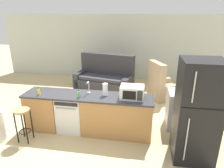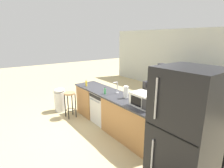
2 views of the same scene
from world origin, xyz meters
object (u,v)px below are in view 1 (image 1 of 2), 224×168
Objects in this scene: microwave at (132,92)px; dishwasher at (72,113)px; kettle at (193,87)px; armchair at (161,88)px; bar_stool at (23,118)px; couch at (105,79)px; dish_soap_bottle at (39,92)px; refrigerator at (197,112)px; soap_bottle at (79,94)px; stove_range at (183,110)px; paper_towel_roll at (105,90)px.

dishwasher is at bearing 179.95° from microwave.
kettle is 1.80m from armchair.
bar_stool is 3.51m from couch.
refrigerator is at bearing -6.69° from dish_soap_bottle.
soap_bottle is at bearing 22.31° from bar_stool.
stove_range is 0.47× the size of refrigerator.
refrigerator is at bearing -97.83° from kettle.
refrigerator is 1.32m from microwave.
dishwasher is at bearing 14.08° from dish_soap_bottle.
kettle is (3.43, 0.85, 0.01)m from dish_soap_bottle.
microwave is 0.42× the size of armchair.
stove_range is 3.20m from couch.
bar_stool is at bearing -143.84° from dishwasher.
armchair reaches higher than kettle.
refrigerator is 1.24m from kettle.
stove_range is 2.50m from soap_bottle.
bar_stool is 4.19m from armchair.
refrigerator is 0.89× the size of couch.
dishwasher is 0.93× the size of stove_range.
couch is 1.79× the size of armchair.
dish_soap_bottle is at bearing -166.17° from kettle.
microwave reaches higher than kettle.
paper_towel_roll is 1.60× the size of dish_soap_bottle.
dishwasher is at bearing 36.16° from bar_stool.
couch reaches higher than microwave.
armchair is (2.20, 2.26, -0.07)m from dishwasher.
armchair reaches higher than soap_bottle.
stove_range is 1.21m from refrigerator.
refrigerator is at bearing -90.01° from stove_range.
couch reaches higher than bar_stool.
microwave is at bearing -109.53° from armchair.
stove_range reaches higher than bar_stool.
soap_bottle is at bearing -128.59° from armchair.
microwave is at bearing -4.57° from paper_towel_roll.
kettle is at bearing 13.83° from dish_soap_bottle.
couch is at bearing 101.72° from paper_towel_roll.
paper_towel_roll is (-1.80, -0.50, 0.59)m from stove_range.
paper_towel_roll is 1.60× the size of soap_bottle.
kettle is at bearing 18.54° from soap_bottle.
dishwasher is 2.66m from stove_range.
dish_soap_bottle is at bearing 173.31° from refrigerator.
dishwasher is at bearing -176.69° from paper_towel_roll.
microwave reaches higher than dishwasher.
armchair is at bearing 109.71° from kettle.
couch reaches higher than armchair.
refrigerator is at bearing -11.93° from dishwasher.
stove_range is 1.80× the size of microwave.
armchair is (-0.40, 2.81, -0.61)m from refrigerator.
refrigerator is at bearing 1.08° from bar_stool.
dishwasher is 1.05m from bar_stool.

